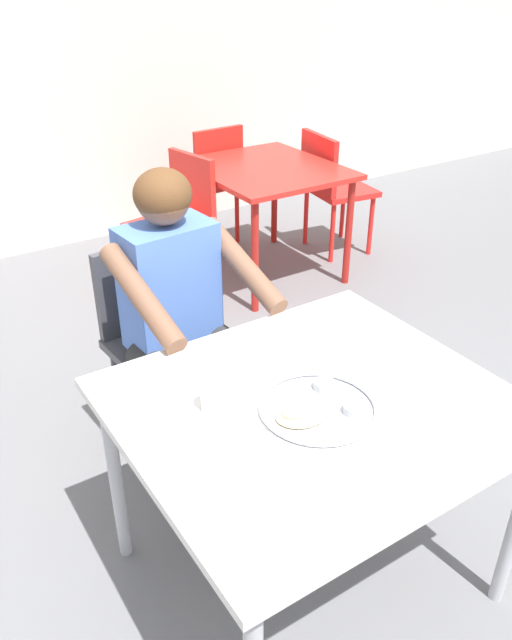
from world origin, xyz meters
name	(u,v)px	position (x,y,z in m)	size (l,w,h in m)	color
ground_plane	(313,592)	(0.00, 0.00, -0.03)	(12.00, 12.00, 0.05)	slate
table_foreground	(313,420)	(0.01, 0.06, 0.65)	(1.05, 0.94, 0.72)	silver
thali_tray	(318,407)	(-0.01, 0.02, 0.73)	(0.33, 0.33, 0.03)	#B7BABF
drinking_cup	(213,395)	(-0.25, 0.18, 0.77)	(0.07, 0.07, 0.09)	white
chair_foreground	(159,329)	(-0.04, 1.01, 0.50)	(0.45, 0.44, 0.83)	#3F3F44
diner_foreground	(184,302)	(-0.02, 0.79, 0.71)	(0.52, 0.57, 1.19)	#292929
table_background_red	(266,180)	(1.21, 2.10, 0.63)	(0.81, 0.93, 0.71)	red
chair_red_left	(179,215)	(0.64, 2.17, 0.49)	(0.47, 0.47, 0.83)	red
chair_red_right	(331,183)	(1.78, 2.16, 0.49)	(0.45, 0.49, 0.82)	red
chair_red_far	(210,177)	(1.17, 2.72, 0.49)	(0.42, 0.45, 0.84)	red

